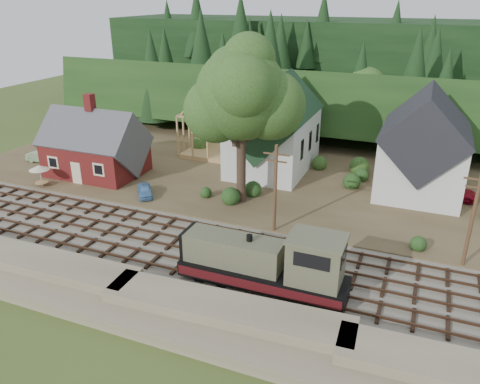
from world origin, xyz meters
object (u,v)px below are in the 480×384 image
at_px(car_blue, 145,190).
at_px(car_green, 43,157).
at_px(car_red, 453,192).
at_px(patio_set, 39,169).
at_px(locomotive, 269,264).

height_order(car_blue, car_green, car_green).
xyz_separation_m(car_red, patio_set, (-40.49, -12.80, 1.31)).
bearing_deg(car_green, car_blue, -110.04).
distance_m(locomotive, car_green, 36.87).
distance_m(car_blue, patio_set, 11.83).
xyz_separation_m(car_blue, car_green, (-17.12, 4.21, 0.08)).
bearing_deg(car_green, patio_set, -144.00).
height_order(car_blue, car_red, car_red).
bearing_deg(car_green, locomotive, -119.56).
distance_m(car_blue, car_green, 17.63).
xyz_separation_m(car_blue, patio_set, (-11.59, -1.88, 1.39)).
xyz_separation_m(car_green, car_red, (46.01, 6.71, -0.00)).
xyz_separation_m(car_green, patio_set, (5.53, -6.09, 1.31)).
distance_m(locomotive, car_blue, 19.72).
relative_size(locomotive, patio_set, 5.03).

